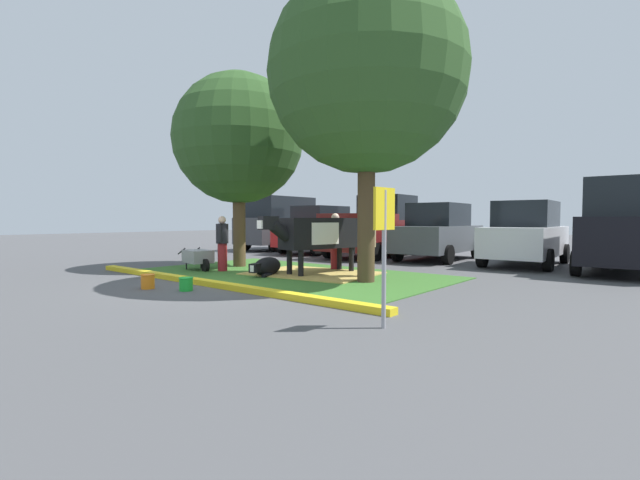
{
  "coord_description": "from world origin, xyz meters",
  "views": [
    {
      "loc": [
        7.95,
        -6.16,
        1.46
      ],
      "look_at": [
        0.4,
        2.79,
        0.9
      ],
      "focal_mm": 24.52,
      "sensor_mm": 36.0,
      "label": 1
    }
  ],
  "objects_px": {
    "calf_lying": "(267,267)",
    "person_visitor_far": "(222,242)",
    "shade_tree_left": "(238,139)",
    "pickup_truck_maroon": "(377,228)",
    "person_handler": "(335,240)",
    "shade_tree_right": "(367,74)",
    "suv_dark_grey": "(282,223)",
    "person_visitor_near": "(369,246)",
    "cow_holstein": "(318,234)",
    "bucket_green": "(186,284)",
    "bucket_orange": "(148,281)",
    "suv_black": "(625,226)",
    "sedan_blue": "(439,232)",
    "sedan_red": "(321,230)",
    "parking_sign": "(384,229)",
    "hatchback_white": "(526,234)",
    "wheelbarrow": "(198,257)"
  },
  "relations": [
    {
      "from": "parking_sign",
      "to": "bucket_orange",
      "type": "height_order",
      "value": "parking_sign"
    },
    {
      "from": "shade_tree_right",
      "to": "cow_holstein",
      "type": "distance_m",
      "value": 4.09
    },
    {
      "from": "parking_sign",
      "to": "suv_black",
      "type": "xyz_separation_m",
      "value": [
        1.79,
        9.35,
        -0.06
      ]
    },
    {
      "from": "bucket_orange",
      "to": "sedan_blue",
      "type": "bearing_deg",
      "value": 79.82
    },
    {
      "from": "person_handler",
      "to": "bucket_green",
      "type": "xyz_separation_m",
      "value": [
        -0.13,
        -4.76,
        -0.73
      ]
    },
    {
      "from": "suv_black",
      "to": "hatchback_white",
      "type": "bearing_deg",
      "value": 171.25
    },
    {
      "from": "sedan_blue",
      "to": "suv_black",
      "type": "height_order",
      "value": "suv_black"
    },
    {
      "from": "suv_dark_grey",
      "to": "sedan_blue",
      "type": "distance_m",
      "value": 8.14
    },
    {
      "from": "shade_tree_left",
      "to": "pickup_truck_maroon",
      "type": "height_order",
      "value": "shade_tree_left"
    },
    {
      "from": "bucket_orange",
      "to": "bucket_green",
      "type": "xyz_separation_m",
      "value": [
        0.85,
        0.37,
        -0.01
      ]
    },
    {
      "from": "person_visitor_near",
      "to": "sedan_red",
      "type": "distance_m",
      "value": 8.2
    },
    {
      "from": "sedan_blue",
      "to": "shade_tree_right",
      "type": "bearing_deg",
      "value": -79.47
    },
    {
      "from": "person_visitor_near",
      "to": "parking_sign",
      "type": "distance_m",
      "value": 5.03
    },
    {
      "from": "person_visitor_near",
      "to": "bucket_green",
      "type": "xyz_separation_m",
      "value": [
        -1.77,
        -4.02,
        -0.66
      ]
    },
    {
      "from": "cow_holstein",
      "to": "pickup_truck_maroon",
      "type": "distance_m",
      "value": 6.13
    },
    {
      "from": "calf_lying",
      "to": "sedan_blue",
      "type": "relative_size",
      "value": 0.3
    },
    {
      "from": "person_visitor_near",
      "to": "cow_holstein",
      "type": "bearing_deg",
      "value": -168.89
    },
    {
      "from": "sedan_red",
      "to": "sedan_blue",
      "type": "bearing_deg",
      "value": 2.66
    },
    {
      "from": "shade_tree_right",
      "to": "person_visitor_far",
      "type": "height_order",
      "value": "shade_tree_right"
    },
    {
      "from": "person_visitor_far",
      "to": "suv_dark_grey",
      "type": "xyz_separation_m",
      "value": [
        -5.09,
        7.39,
        0.45
      ]
    },
    {
      "from": "hatchback_white",
      "to": "suv_dark_grey",
      "type": "bearing_deg",
      "value": 179.17
    },
    {
      "from": "person_visitor_near",
      "to": "suv_black",
      "type": "height_order",
      "value": "suv_black"
    },
    {
      "from": "parking_sign",
      "to": "sedan_blue",
      "type": "height_order",
      "value": "sedan_blue"
    },
    {
      "from": "calf_lying",
      "to": "cow_holstein",
      "type": "bearing_deg",
      "value": 52.39
    },
    {
      "from": "sedan_red",
      "to": "suv_black",
      "type": "xyz_separation_m",
      "value": [
        10.86,
        -0.13,
        0.29
      ]
    },
    {
      "from": "suv_dark_grey",
      "to": "suv_black",
      "type": "distance_m",
      "value": 13.68
    },
    {
      "from": "hatchback_white",
      "to": "bucket_orange",
      "type": "bearing_deg",
      "value": -115.09
    },
    {
      "from": "person_visitor_near",
      "to": "suv_dark_grey",
      "type": "relative_size",
      "value": 0.32
    },
    {
      "from": "shade_tree_right",
      "to": "person_visitor_far",
      "type": "relative_size",
      "value": 4.53
    },
    {
      "from": "person_visitor_far",
      "to": "person_handler",
      "type": "bearing_deg",
      "value": 45.63
    },
    {
      "from": "shade_tree_right",
      "to": "bucket_orange",
      "type": "bearing_deg",
      "value": -128.94
    },
    {
      "from": "person_visitor_far",
      "to": "bucket_orange",
      "type": "relative_size",
      "value": 5.04
    },
    {
      "from": "cow_holstein",
      "to": "suv_black",
      "type": "height_order",
      "value": "suv_black"
    },
    {
      "from": "sedan_red",
      "to": "pickup_truck_maroon",
      "type": "distance_m",
      "value": 2.8
    },
    {
      "from": "suv_dark_grey",
      "to": "suv_black",
      "type": "bearing_deg",
      "value": -2.36
    },
    {
      "from": "person_handler",
      "to": "person_visitor_near",
      "type": "distance_m",
      "value": 1.8
    },
    {
      "from": "shade_tree_right",
      "to": "suv_dark_grey",
      "type": "distance_m",
      "value": 11.91
    },
    {
      "from": "sedan_red",
      "to": "shade_tree_right",
      "type": "bearing_deg",
      "value": -43.25
    },
    {
      "from": "sedan_red",
      "to": "hatchback_white",
      "type": "bearing_deg",
      "value": 1.87
    },
    {
      "from": "shade_tree_right",
      "to": "bucket_green",
      "type": "height_order",
      "value": "shade_tree_right"
    },
    {
      "from": "person_handler",
      "to": "sedan_red",
      "type": "height_order",
      "value": "sedan_red"
    },
    {
      "from": "cow_holstein",
      "to": "bucket_green",
      "type": "xyz_separation_m",
      "value": [
        -0.35,
        -3.74,
        -0.93
      ]
    },
    {
      "from": "shade_tree_left",
      "to": "shade_tree_right",
      "type": "relative_size",
      "value": 0.84
    },
    {
      "from": "shade_tree_right",
      "to": "parking_sign",
      "type": "xyz_separation_m",
      "value": [
        2.56,
        -3.36,
        -3.4
      ]
    },
    {
      "from": "suv_black",
      "to": "bucket_orange",
      "type": "bearing_deg",
      "value": -127.14
    },
    {
      "from": "calf_lying",
      "to": "sedan_blue",
      "type": "distance_m",
      "value": 7.21
    },
    {
      "from": "wheelbarrow",
      "to": "shade_tree_left",
      "type": "bearing_deg",
      "value": 83.38
    },
    {
      "from": "calf_lying",
      "to": "bucket_orange",
      "type": "relative_size",
      "value": 4.35
    },
    {
      "from": "sedan_red",
      "to": "hatchback_white",
      "type": "relative_size",
      "value": 1.0
    },
    {
      "from": "calf_lying",
      "to": "person_visitor_far",
      "type": "distance_m",
      "value": 1.72
    }
  ]
}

